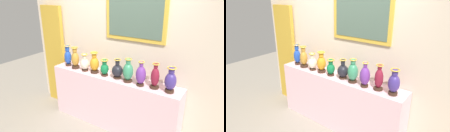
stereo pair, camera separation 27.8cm
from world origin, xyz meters
TOP-DOWN VIEW (x-y plane):
  - ground_plane at (0.00, 0.00)m, footprint 10.00×10.00m
  - display_shelf at (0.00, 0.00)m, footprint 2.40×0.40m
  - back_wall at (0.01, 0.26)m, footprint 4.00×0.14m
  - curtain_gold at (-1.53, 0.14)m, footprint 0.52×0.08m
  - vase_sapphire at (-0.99, -0.02)m, footprint 0.13×0.13m
  - vase_ochre at (-0.78, -0.05)m, footprint 0.15×0.15m
  - vase_ivory at (-0.54, -0.06)m, footprint 0.16×0.16m
  - vase_amber at (-0.34, -0.04)m, footprint 0.16×0.16m
  - vase_emerald at (-0.12, -0.05)m, footprint 0.14×0.14m
  - vase_onyx at (0.12, -0.02)m, footprint 0.18×0.18m
  - vase_jade at (0.33, -0.05)m, footprint 0.17×0.17m
  - vase_violet at (0.56, -0.07)m, footprint 0.15×0.15m
  - vase_burgundy at (0.77, -0.03)m, footprint 0.14×0.14m
  - vase_indigo at (1.00, -0.04)m, footprint 0.16×0.16m

SIDE VIEW (x-z plane):
  - ground_plane at x=0.00m, z-range 0.00..0.00m
  - display_shelf at x=0.00m, z-range 0.00..0.99m
  - curtain_gold at x=-1.53m, z-range 0.00..2.09m
  - vase_emerald at x=-0.12m, z-range 0.98..1.26m
  - vase_onyx at x=0.12m, z-range 0.96..1.29m
  - vase_ivory at x=-0.54m, z-range 0.97..1.28m
  - vase_amber at x=-0.34m, z-range 0.97..1.35m
  - vase_jade at x=0.33m, z-range 0.97..1.35m
  - vase_burgundy at x=0.77m, z-range 0.97..1.36m
  - vase_violet at x=0.56m, z-range 0.97..1.36m
  - vase_indigo at x=1.00m, z-range 0.97..1.35m
  - vase_ochre at x=-0.78m, z-range 0.96..1.37m
  - vase_sapphire at x=-0.99m, z-range 0.97..1.37m
  - back_wall at x=0.01m, z-range 0.02..2.71m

